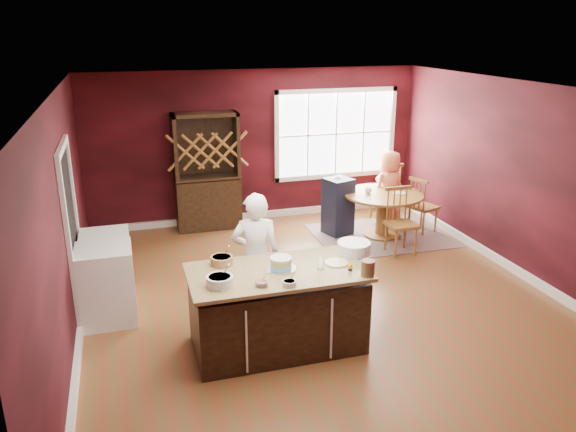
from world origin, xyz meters
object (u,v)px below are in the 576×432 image
object	(u,v)px
baker	(256,257)
chair_east	(424,204)
dryer	(107,266)
washer	(107,285)
kitchen_island	(277,311)
seated_woman	(389,189)
high_chair	(338,205)
layer_cake	(281,263)
chair_north	(385,191)
hutch	(207,172)
chair_south	(402,222)
toddler	(334,188)
dining_table	(383,206)

from	to	relation	value
baker	chair_east	xyz separation A→B (m)	(3.46, 2.12, -0.30)
dryer	washer	bearing A→B (deg)	-90.00
kitchen_island	seated_woman	size ratio (longest dim) A/B	1.40
washer	kitchen_island	bearing A→B (deg)	-32.58
seated_woman	high_chair	world-z (taller)	seated_woman
layer_cake	chair_north	distance (m)	4.71
hutch	layer_cake	bearing A→B (deg)	-87.72
chair_south	toddler	xyz separation A→B (m)	(-0.68, 1.15, 0.28)
dryer	chair_north	bearing A→B (deg)	20.69
high_chair	seated_woman	bearing A→B (deg)	-9.07
chair_east	chair_north	size ratio (longest dim) A/B	0.91
baker	high_chair	bearing A→B (deg)	-115.47
chair_south	chair_north	bearing A→B (deg)	72.38
chair_south	toddler	world-z (taller)	chair_south
dining_table	chair_south	world-z (taller)	chair_south
dining_table	hutch	size ratio (longest dim) A/B	0.65
chair_south	seated_woman	distance (m)	1.33
kitchen_island	dining_table	xyz separation A→B (m)	(2.63, 2.84, 0.10)
chair_south	seated_woman	size ratio (longest dim) A/B	0.78
baker	chair_east	world-z (taller)	baker
toddler	high_chair	bearing A→B (deg)	-24.16
washer	seated_woman	bearing A→B (deg)	24.30
layer_cake	seated_woman	xyz separation A→B (m)	(2.91, 3.27, -0.31)
dining_table	chair_north	distance (m)	0.89
layer_cake	chair_east	size ratio (longest dim) A/B	0.33
chair_north	washer	size ratio (longest dim) A/B	1.16
chair_south	chair_north	distance (m)	1.66
baker	chair_south	xyz separation A→B (m)	(2.63, 1.33, -0.27)
layer_cake	chair_south	xyz separation A→B (m)	(2.52, 2.01, -0.46)
hutch	washer	distance (m)	3.43
chair_east	seated_woman	world-z (taller)	seated_woman
toddler	hutch	xyz separation A→B (m)	(-1.99, 0.90, 0.21)
layer_cake	washer	xyz separation A→B (m)	(-1.85, 1.12, -0.52)
toddler	hutch	world-z (taller)	hutch
kitchen_island	layer_cake	size ratio (longest dim) A/B	5.76
kitchen_island	washer	bearing A→B (deg)	147.42
chair_south	washer	xyz separation A→B (m)	(-4.37, -0.89, -0.06)
chair_east	chair_north	world-z (taller)	chair_north
kitchen_island	baker	xyz separation A→B (m)	(-0.06, 0.71, 0.36)
layer_cake	seated_woman	distance (m)	4.39
high_chair	toddler	world-z (taller)	high_chair
layer_cake	dryer	size ratio (longest dim) A/B	0.37
chair_north	dryer	distance (m)	5.19
seated_woman	high_chair	xyz separation A→B (m)	(-1.01, -0.14, -0.17)
kitchen_island	toddler	world-z (taller)	toddler
chair_north	kitchen_island	bearing A→B (deg)	39.09
baker	layer_cake	size ratio (longest dim) A/B	4.81
kitchen_island	chair_south	world-z (taller)	chair_south
seated_woman	dining_table	bearing A→B (deg)	35.32
chair_east	dryer	world-z (taller)	chair_east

